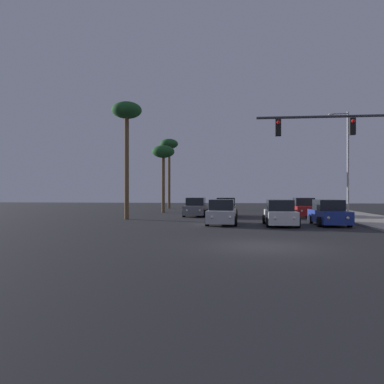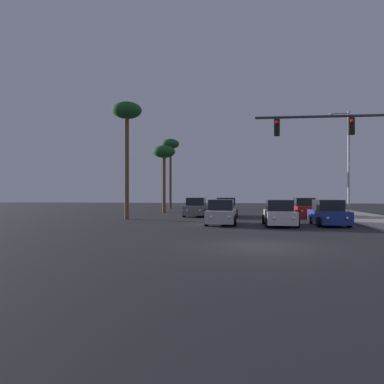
# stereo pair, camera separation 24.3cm
# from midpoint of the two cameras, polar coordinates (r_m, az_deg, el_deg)

# --- Properties ---
(ground_plane) EXTENTS (120.00, 120.00, 0.00)m
(ground_plane) POSITION_cam_midpoint_polar(r_m,az_deg,el_deg) (15.43, 10.99, -8.14)
(ground_plane) COLOR #28282B
(car_tan) EXTENTS (2.04, 4.32, 1.68)m
(car_tan) POSITION_cam_midpoint_polar(r_m,az_deg,el_deg) (33.67, 5.42, -2.44)
(car_tan) COLOR tan
(car_tan) RESTS_ON ground
(car_white) EXTENTS (2.04, 4.33, 1.68)m
(car_white) POSITION_cam_midpoint_polar(r_m,az_deg,el_deg) (25.00, 13.46, -3.28)
(car_white) COLOR silver
(car_white) RESTS_ON ground
(car_blue) EXTENTS (2.04, 4.34, 1.68)m
(car_blue) POSITION_cam_midpoint_polar(r_m,az_deg,el_deg) (26.17, 20.34, -3.13)
(car_blue) COLOR navy
(car_blue) RESTS_ON ground
(car_red) EXTENTS (2.04, 4.31, 1.68)m
(car_red) POSITION_cam_midpoint_polar(r_m,az_deg,el_deg) (34.58, 16.93, -2.37)
(car_red) COLOR maroon
(car_red) RESTS_ON ground
(car_silver) EXTENTS (2.04, 4.34, 1.68)m
(car_silver) POSITION_cam_midpoint_polar(r_m,az_deg,el_deg) (25.35, 4.74, -3.23)
(car_silver) COLOR #B7B7BC
(car_silver) RESTS_ON ground
(car_grey) EXTENTS (2.04, 4.32, 1.68)m
(car_grey) POSITION_cam_midpoint_polar(r_m,az_deg,el_deg) (33.88, 0.81, -2.42)
(car_grey) COLOR slate
(car_grey) RESTS_ON ground
(traffic_light_mast) EXTENTS (7.84, 0.36, 6.50)m
(traffic_light_mast) POSITION_cam_midpoint_polar(r_m,az_deg,el_deg) (21.82, 24.53, 6.76)
(traffic_light_mast) COLOR #38383D
(traffic_light_mast) RESTS_ON sidewalk_right
(street_lamp) EXTENTS (1.74, 0.24, 9.00)m
(street_lamp) POSITION_cam_midpoint_polar(r_m,az_deg,el_deg) (34.96, 22.74, 4.80)
(street_lamp) COLOR #99999E
(street_lamp) RESTS_ON sidewalk_right
(palm_tree_mid) EXTENTS (2.40, 2.40, 7.16)m
(palm_tree_mid) POSITION_cam_midpoint_polar(r_m,az_deg,el_deg) (40.12, -4.12, 5.70)
(palm_tree_mid) COLOR brown
(palm_tree_mid) RESTS_ON ground
(palm_tree_near) EXTENTS (2.40, 2.40, 9.42)m
(palm_tree_near) POSITION_cam_midpoint_polar(r_m,az_deg,el_deg) (31.03, -9.69, 11.15)
(palm_tree_near) COLOR brown
(palm_tree_near) RESTS_ON ground
(palm_tree_far) EXTENTS (2.40, 2.40, 9.29)m
(palm_tree_far) POSITION_cam_midpoint_polar(r_m,az_deg,el_deg) (50.30, -3.20, 6.70)
(palm_tree_far) COLOR brown
(palm_tree_far) RESTS_ON ground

